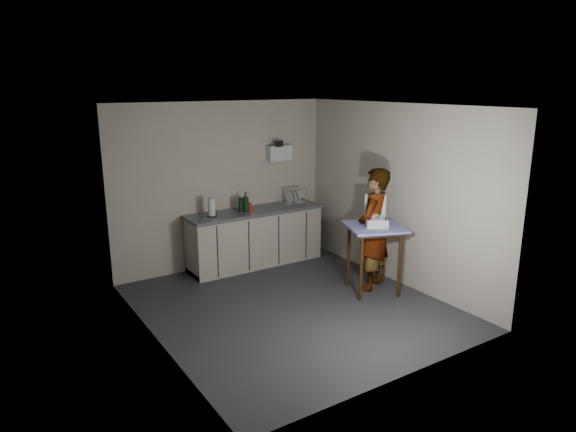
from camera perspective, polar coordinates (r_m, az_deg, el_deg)
ground at (r=6.88m, az=0.46°, el=-10.01°), size 4.00×4.00×0.00m
wall_back at (r=8.14m, az=-7.24°, el=3.40°), size 3.60×0.02×2.60m
wall_right at (r=7.56m, az=11.91°, el=2.32°), size 0.02×4.00×2.60m
wall_left at (r=5.70m, az=-14.74°, el=-1.84°), size 0.02×4.00×2.60m
ceiling at (r=6.26m, az=0.51°, el=12.12°), size 3.60×4.00×0.01m
kitchen_counter at (r=8.29m, az=-3.68°, el=-2.55°), size 2.24×0.62×0.91m
wall_shelf at (r=8.49m, az=-1.00°, el=7.02°), size 0.42×0.18×0.37m
side_table at (r=7.18m, az=9.57°, el=-2.02°), size 0.96×0.96×0.96m
standing_man at (r=7.30m, az=9.43°, el=-1.47°), size 0.76×0.68×1.74m
soap_bottle at (r=8.06m, az=-4.73°, el=1.59°), size 0.14×0.14×0.30m
soda_can at (r=8.09m, az=-4.24°, el=1.05°), size 0.07×0.07×0.13m
dark_bottle at (r=8.03m, az=-5.27°, el=1.28°), size 0.07×0.07×0.23m
paper_towel at (r=7.79m, az=-8.50°, el=0.92°), size 0.16×0.16×0.28m
dish_rack at (r=8.55m, az=0.57°, el=1.79°), size 0.38×0.28×0.27m
bakery_box at (r=7.11m, az=9.76°, el=-0.38°), size 0.41×0.42×0.41m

